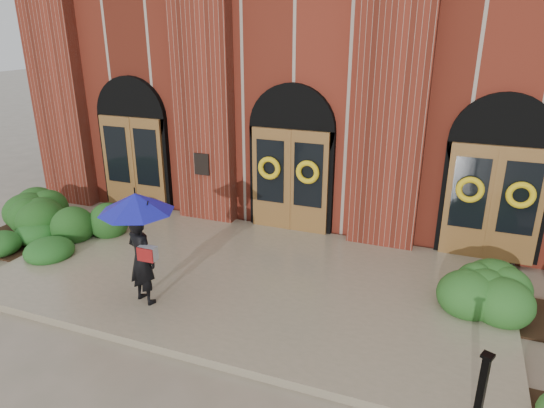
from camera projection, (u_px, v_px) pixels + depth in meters
The scene contains 8 objects.
ground at pixel (245, 285), 9.77m from camera, with size 90.00×90.00×0.00m, color gray.
landing at pixel (248, 278), 9.88m from camera, with size 10.00×5.30×0.15m, color gray.
church_building at pixel (350, 70), 16.24m from camera, with size 16.20×12.53×7.00m.
man_with_umbrella at pixel (139, 227), 8.43m from camera, with size 1.63×1.63×2.09m.
metal_post at pixel (482, 387), 6.03m from camera, with size 0.18×0.18×1.04m.
hedge_wall_left at pixel (63, 219), 11.94m from camera, with size 3.38×1.35×0.87m, color #1E4A18.
hedge_wall_right at pixel (531, 298), 8.54m from camera, with size 3.08×1.23×0.79m, color #26591F.
hedge_front_left at pixel (39, 240), 11.18m from camera, with size 1.43×1.23×0.51m, color #20541D.
Camera 1 is at (3.61, -7.82, 4.93)m, focal length 32.00 mm.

